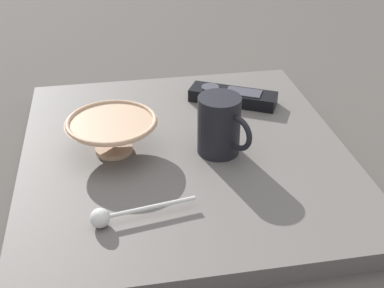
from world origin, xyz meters
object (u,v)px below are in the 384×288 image
(teaspoon, at_px, (110,216))
(tv_remote_near, at_px, (233,96))
(cereal_bowl, at_px, (113,133))
(coffee_mug, at_px, (220,126))

(teaspoon, bearing_deg, tv_remote_near, 142.40)
(tv_remote_near, bearing_deg, teaspoon, -37.60)
(cereal_bowl, distance_m, tv_remote_near, 0.28)
(cereal_bowl, xyz_separation_m, teaspoon, (0.19, -0.01, -0.02))
(teaspoon, distance_m, tv_remote_near, 0.41)
(cereal_bowl, bearing_deg, teaspoon, -4.16)
(cereal_bowl, xyz_separation_m, coffee_mug, (0.03, 0.17, 0.02))
(cereal_bowl, relative_size, tv_remote_near, 0.88)
(cereal_bowl, distance_m, teaspoon, 0.19)
(cereal_bowl, height_order, teaspoon, cereal_bowl)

